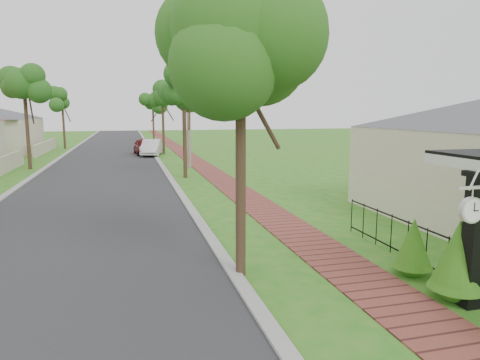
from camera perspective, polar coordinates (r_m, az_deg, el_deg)
name	(u,v)px	position (r m, az deg, el deg)	size (l,w,h in m)	color
ground	(219,309)	(8.16, -2.77, -16.74)	(160.00, 160.00, 0.00)	#27751B
road	(103,171)	(27.47, -17.74, 1.17)	(7.00, 120.00, 0.02)	#28282B
kerb_right	(164,169)	(27.51, -10.13, 1.47)	(0.30, 120.00, 0.10)	#9E9E99
kerb_left	(39,173)	(27.91, -25.24, 0.85)	(0.30, 120.00, 0.10)	#9E9E99
sidewalk	(204,168)	(27.84, -4.79, 1.66)	(1.50, 120.00, 0.03)	brown
porch_post	(473,246)	(9.00, 28.67, -7.76)	(0.48, 0.48, 2.52)	black
picket_fence	(448,258)	(10.09, 25.96, -9.29)	(0.03, 8.02, 1.00)	black
street_trees	(107,99)	(34.08, -17.33, 10.28)	(10.70, 37.65, 5.89)	#382619
parked_car_red	(145,146)	(37.30, -12.59, 4.41)	(1.63, 4.06, 1.38)	#5D0D10
parked_car_white	(152,148)	(36.08, -11.70, 4.24)	(1.40, 4.01, 1.32)	white
near_tree	(241,48)	(9.09, 0.09, 17.19)	(2.36, 2.36, 6.06)	#382619
utility_pole	(189,107)	(27.46, -6.88, 9.61)	(1.20, 0.24, 7.61)	gray
station_clock	(472,208)	(8.19, 28.50, -3.33)	(0.75, 0.13, 0.63)	silver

